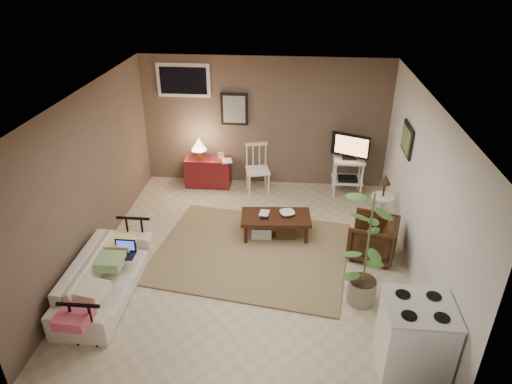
# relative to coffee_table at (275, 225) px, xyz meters

# --- Properties ---
(floor) EXTENTS (5.00, 5.00, 0.00)m
(floor) POSITION_rel_coffee_table_xyz_m (-0.32, -0.57, -0.22)
(floor) COLOR #C1B293
(floor) RESTS_ON ground
(art_back) EXTENTS (0.50, 0.03, 0.60)m
(art_back) POSITION_rel_coffee_table_xyz_m (-0.87, 1.90, 1.23)
(art_back) COLOR black
(art_right) EXTENTS (0.03, 0.60, 0.45)m
(art_right) POSITION_rel_coffee_table_xyz_m (1.91, 0.48, 1.30)
(art_right) COLOR black
(window) EXTENTS (0.96, 0.03, 0.60)m
(window) POSITION_rel_coffee_table_xyz_m (-1.77, 1.90, 1.73)
(window) COLOR white
(rug) EXTENTS (3.07, 2.60, 0.03)m
(rug) POSITION_rel_coffee_table_xyz_m (-0.33, -0.46, -0.21)
(rug) COLOR #8E7552
(rug) RESTS_ON floor
(coffee_table) EXTENTS (1.10, 0.63, 0.40)m
(coffee_table) POSITION_rel_coffee_table_xyz_m (0.00, 0.00, 0.00)
(coffee_table) COLOR #381B0F
(coffee_table) RESTS_ON floor
(sofa) EXTENTS (0.54, 1.85, 0.72)m
(sofa) POSITION_rel_coffee_table_xyz_m (-2.12, -1.53, 0.14)
(sofa) COLOR silver
(sofa) RESTS_ON floor
(sofa_pillows) EXTENTS (0.36, 1.76, 0.12)m
(sofa_pillows) POSITION_rel_coffee_table_xyz_m (-2.07, -1.74, 0.22)
(sofa_pillows) COLOR beige
(sofa_pillows) RESTS_ON sofa
(sofa_end_rails) EXTENTS (0.50, 1.85, 0.62)m
(sofa_end_rails) POSITION_rel_coffee_table_xyz_m (-2.01, -1.53, 0.09)
(sofa_end_rails) COLOR black
(sofa_end_rails) RESTS_ON floor
(laptop) EXTENTS (0.28, 0.21, 0.19)m
(laptop) POSITION_rel_coffee_table_xyz_m (-1.94, -1.21, 0.24)
(laptop) COLOR black
(laptop) RESTS_ON sofa
(red_console) EXTENTS (0.84, 0.37, 0.97)m
(red_console) POSITION_rel_coffee_table_xyz_m (-1.37, 1.66, 0.11)
(red_console) COLOR maroon
(red_console) RESTS_ON floor
(spindle_chair) EXTENTS (0.49, 0.49, 0.90)m
(spindle_chair) POSITION_rel_coffee_table_xyz_m (-0.41, 1.52, 0.20)
(spindle_chair) COLOR white
(spindle_chair) RESTS_ON floor
(tv_stand) EXTENTS (0.65, 0.44, 1.16)m
(tv_stand) POSITION_rel_coffee_table_xyz_m (1.23, 1.58, 0.39)
(tv_stand) COLOR white
(tv_stand) RESTS_ON floor
(side_table) EXTENTS (0.36, 0.36, 0.95)m
(side_table) POSITION_rel_coffee_table_xyz_m (1.67, 0.44, 0.36)
(side_table) COLOR white
(side_table) RESTS_ON floor
(armchair) EXTENTS (0.76, 0.79, 0.66)m
(armchair) POSITION_rel_coffee_table_xyz_m (1.44, -0.36, 0.11)
(armchair) COLOR #32180D
(armchair) RESTS_ON floor
(potted_plant) EXTENTS (0.40, 0.40, 1.60)m
(potted_plant) POSITION_rel_coffee_table_xyz_m (1.18, -1.38, 0.63)
(potted_plant) COLOR gray
(potted_plant) RESTS_ON floor
(stove) EXTENTS (0.69, 0.64, 0.90)m
(stove) POSITION_rel_coffee_table_xyz_m (1.57, -2.44, 0.22)
(stove) COLOR white
(stove) RESTS_ON floor
(bowl) EXTENTS (0.23, 0.13, 0.23)m
(bowl) POSITION_rel_coffee_table_xyz_m (0.18, 0.05, 0.27)
(bowl) COLOR #381B0F
(bowl) RESTS_ON coffee_table
(book_table) EXTENTS (0.15, 0.03, 0.20)m
(book_table) POSITION_rel_coffee_table_xyz_m (-0.25, 0.07, 0.26)
(book_table) COLOR #381B0F
(book_table) RESTS_ON coffee_table
(book_console) EXTENTS (0.18, 0.07, 0.24)m
(book_console) POSITION_rel_coffee_table_xyz_m (-1.07, 1.55, 0.45)
(book_console) COLOR #381B0F
(book_console) RESTS_ON red_console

